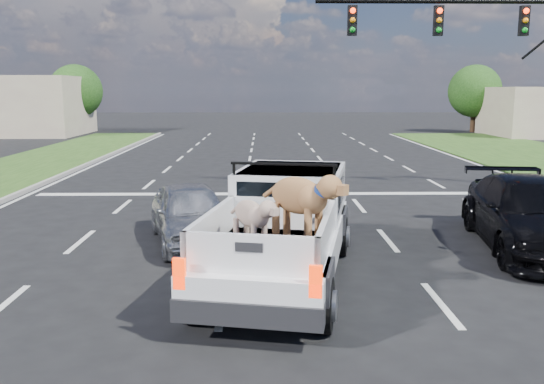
{
  "coord_description": "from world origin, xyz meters",
  "views": [
    {
      "loc": [
        -1.11,
        -8.71,
        3.39
      ],
      "look_at": [
        -0.93,
        2.0,
        1.49
      ],
      "focal_mm": 38.0,
      "sensor_mm": 36.0,
      "label": 1
    }
  ],
  "objects": [
    {
      "name": "black_coupe",
      "position": [
        4.64,
        3.26,
        0.76
      ],
      "size": [
        2.84,
        5.49,
        1.52
      ],
      "primitive_type": "imported",
      "rotation": [
        0.0,
        0.0,
        -0.14
      ],
      "color": "black",
      "rests_on": "ground"
    },
    {
      "name": "building_left",
      "position": [
        -20.0,
        36.0,
        2.2
      ],
      "size": [
        10.0,
        8.0,
        4.4
      ],
      "primitive_type": "cube",
      "color": "#BFB292",
      "rests_on": "ground"
    },
    {
      "name": "ground",
      "position": [
        0.0,
        0.0,
        0.0
      ],
      "size": [
        160.0,
        160.0,
        0.0
      ],
      "primitive_type": "plane",
      "color": "black",
      "rests_on": "ground"
    },
    {
      "name": "road_markings",
      "position": [
        0.0,
        6.56,
        0.01
      ],
      "size": [
        17.75,
        60.0,
        0.01
      ],
      "color": "silver",
      "rests_on": "ground"
    },
    {
      "name": "traffic_signal",
      "position": [
        7.2,
        10.5,
        4.73
      ],
      "size": [
        9.11,
        0.31,
        7.0
      ],
      "color": "black",
      "rests_on": "ground"
    },
    {
      "name": "silver_sedan",
      "position": [
        -2.71,
        3.86,
        0.67
      ],
      "size": [
        2.57,
        4.22,
        1.34
      ],
      "primitive_type": "imported",
      "rotation": [
        0.0,
        0.0,
        0.27
      ],
      "color": "#B4B6BB",
      "rests_on": "ground"
    },
    {
      "name": "pickup_truck",
      "position": [
        -0.73,
        1.34,
        1.01
      ],
      "size": [
        3.08,
        5.95,
        2.13
      ],
      "rotation": [
        0.0,
        0.0,
        -0.19
      ],
      "color": "black",
      "rests_on": "ground"
    },
    {
      "name": "tree_far_c",
      "position": [
        -16.0,
        38.0,
        3.29
      ],
      "size": [
        4.2,
        4.2,
        5.4
      ],
      "color": "#332114",
      "rests_on": "ground"
    },
    {
      "name": "tree_far_d",
      "position": [
        16.0,
        38.0,
        3.29
      ],
      "size": [
        4.2,
        4.2,
        5.4
      ],
      "color": "#332114",
      "rests_on": "ground"
    }
  ]
}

